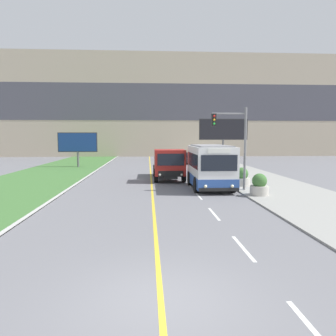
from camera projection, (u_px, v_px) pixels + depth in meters
ground_plane at (161, 301)px, 7.07m from camera, size 300.00×300.00×0.00m
lane_marking_centre at (171, 273)px, 8.53m from camera, size 2.88×140.00×0.01m
apartment_block_background at (149, 107)px, 60.92m from camera, size 80.00×8.04×18.18m
city_bus at (211, 167)px, 22.08m from camera, size 2.64×5.45×2.96m
dump_truck at (169, 165)px, 26.37m from camera, size 2.45×6.55×2.52m
car_distant at (182, 158)px, 43.08m from camera, size 1.80×4.30×1.45m
traffic_light_mast at (235, 138)px, 20.93m from camera, size 2.28×0.32×5.39m
billboard_large at (223, 130)px, 40.02m from camera, size 5.97×0.24×5.70m
billboard_small at (78, 143)px, 37.60m from camera, size 4.47×0.24×4.00m
planter_round_near at (259, 186)px, 19.34m from camera, size 1.09×1.09×1.29m
planter_round_second at (242, 178)px, 23.11m from camera, size 1.12×1.12×1.29m
planter_round_third at (230, 172)px, 26.89m from camera, size 1.15×1.15×1.32m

